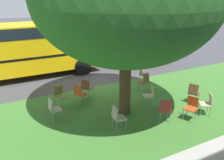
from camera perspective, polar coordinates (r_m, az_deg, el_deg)
name	(u,v)px	position (r m, az deg, el deg)	size (l,w,h in m)	color
ground	(98,85)	(12.35, -3.33, -1.10)	(80.00, 80.00, 0.00)	#424247
grass_verge	(132,110)	(9.78, 4.67, -6.99)	(48.00, 6.00, 0.01)	#3D752D
chair_0	(165,109)	(8.87, 12.44, -6.66)	(0.55, 0.56, 0.88)	#B7332D
chair_1	(144,80)	(11.51, 7.64, -0.09)	(0.52, 0.52, 0.88)	brown
chair_2	(191,106)	(9.31, 18.27, -5.92)	(0.55, 0.54, 0.88)	#C64C1E
chair_3	(194,92)	(10.67, 18.78, -2.65)	(0.56, 0.56, 0.88)	brown
chair_4	(80,93)	(10.09, -7.67, -3.01)	(0.55, 0.55, 0.88)	#C64C1E
chair_5	(150,94)	(10.00, 8.95, -3.31)	(0.55, 0.55, 0.88)	beige
chair_6	(60,95)	(10.06, -12.31, -3.38)	(0.51, 0.51, 0.88)	olive
chair_7	(117,116)	(8.17, 1.31, -8.56)	(0.47, 0.46, 0.88)	#ADA393
chair_8	(207,102)	(9.85, 21.64, -4.91)	(0.58, 0.58, 0.88)	beige
chair_9	(87,87)	(10.66, -6.04, -1.68)	(0.59, 0.58, 0.88)	brown
chair_10	(54,108)	(8.97, -13.67, -6.46)	(0.44, 0.43, 0.88)	#ADA393
chair_11	(143,73)	(12.59, 7.37, 1.67)	(0.58, 0.58, 0.88)	olive
parked_car	(140,51)	(16.01, 6.71, 6.80)	(3.70, 1.92, 1.65)	maroon
school_bus	(1,47)	(13.90, -24.75, 7.04)	(10.40, 2.80, 2.88)	yellow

